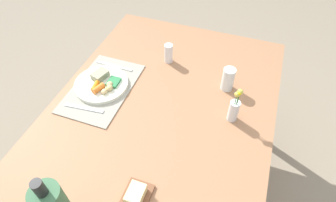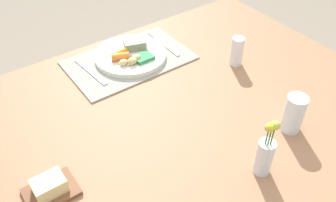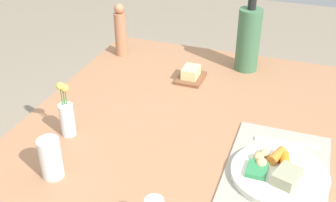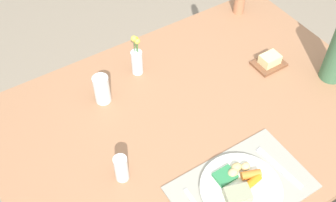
% 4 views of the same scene
% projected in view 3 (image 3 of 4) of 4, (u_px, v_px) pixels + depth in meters
% --- Properties ---
extents(dining_table, '(1.47, 1.04, 0.76)m').
position_uv_depth(dining_table, '(171.00, 162.00, 1.37)').
color(dining_table, '#A16E4C').
rests_on(dining_table, ground_plane).
extents(placemat, '(0.46, 0.28, 0.01)m').
position_uv_depth(placemat, '(276.00, 174.00, 1.20)').
color(placemat, '#9D998B').
rests_on(placemat, dining_table).
extents(dinner_plate, '(0.27, 0.27, 0.05)m').
position_uv_depth(dinner_plate, '(279.00, 173.00, 1.18)').
color(dinner_plate, white).
rests_on(dinner_plate, placemat).
extents(knife, '(0.04, 0.20, 0.00)m').
position_uv_depth(knife, '(287.00, 143.00, 1.32)').
color(knife, silver).
rests_on(knife, placemat).
extents(flower_vase, '(0.05, 0.05, 0.19)m').
position_uv_depth(flower_vase, '(67.00, 116.00, 1.33)').
color(flower_vase, silver).
rests_on(flower_vase, dining_table).
extents(cooler_bottle, '(0.09, 0.09, 0.32)m').
position_uv_depth(cooler_bottle, '(248.00, 39.00, 1.71)').
color(cooler_bottle, '#3E6C48').
rests_on(cooler_bottle, dining_table).
extents(pepper_mill, '(0.05, 0.05, 0.23)m').
position_uv_depth(pepper_mill, '(120.00, 31.00, 1.84)').
color(pepper_mill, '#B1724E').
rests_on(pepper_mill, dining_table).
extents(water_tumbler, '(0.06, 0.06, 0.12)m').
position_uv_depth(water_tumbler, '(51.00, 160.00, 1.17)').
color(water_tumbler, silver).
rests_on(water_tumbler, dining_table).
extents(butter_dish, '(0.13, 0.10, 0.05)m').
position_uv_depth(butter_dish, '(191.00, 75.00, 1.68)').
color(butter_dish, brown).
rests_on(butter_dish, dining_table).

